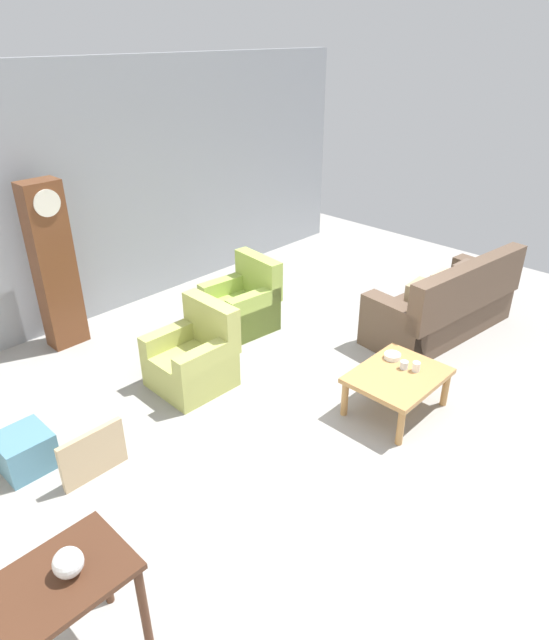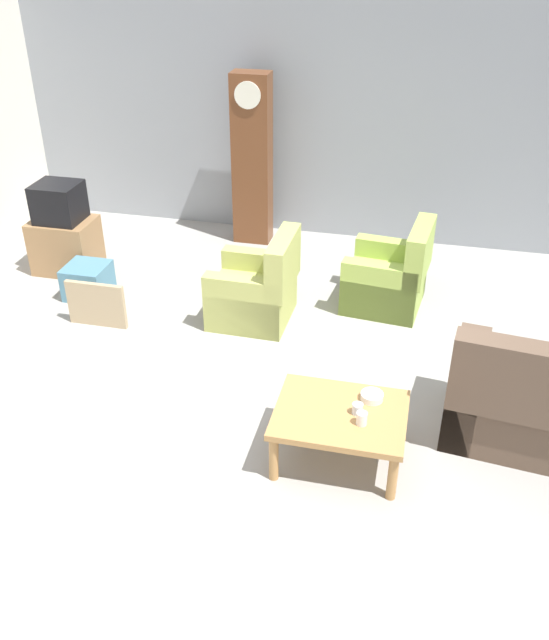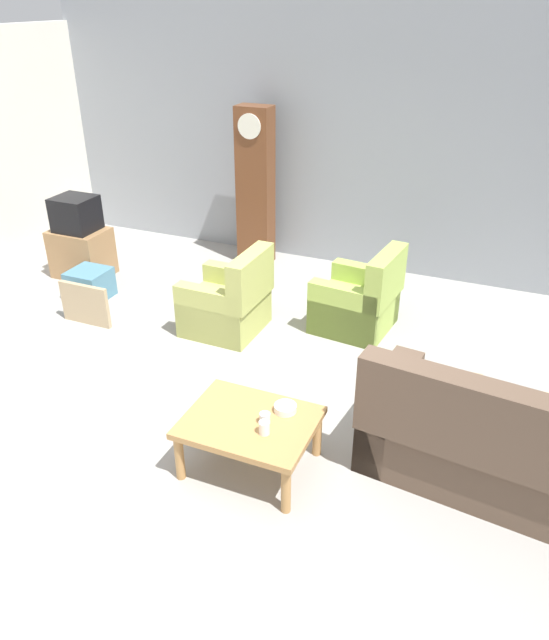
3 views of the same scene
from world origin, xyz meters
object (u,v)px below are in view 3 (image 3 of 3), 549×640
Objects in this scene: armchair_olive_far at (359,303)px; tv_stand_cabinet at (82,253)px; armchair_olive_near at (229,304)px; framed_picture_leaning at (85,304)px; bowl_white_stacked at (285,408)px; tv_crt at (76,214)px; cup_white_porcelain at (264,428)px; storage_box_blue at (90,284)px; cup_blue_rimmed at (265,418)px; couch_floral at (511,453)px; coffee_table_wood at (250,427)px; grandfather_clock at (255,187)px.

armchair_olive_far is 3.63m from tv_stand_cabinet.
armchair_olive_near is at bearing -13.41° from tv_stand_cabinet.
armchair_olive_far is 1.53× the size of framed_picture_leaning.
armchair_olive_near is 2.11m from bowl_white_stacked.
tv_crt is 4.44m from cup_white_porcelain.
storage_box_blue is at bearing -45.51° from tv_crt.
cup_blue_rimmed reaches higher than framed_picture_leaning.
armchair_olive_far is (-1.66, 1.95, -0.05)m from couch_floral.
coffee_table_wood is at bearing -135.12° from bowl_white_stacked.
coffee_table_wood is 0.16m from cup_blue_rimmed.
cup_white_porcelain is at bearing -31.14° from coffee_table_wood.
grandfather_clock is at bearing 115.31° from cup_white_porcelain.
tv_stand_cabinet is at bearing 145.26° from coffee_table_wood.
armchair_olive_far is 2.53m from cup_white_porcelain.
couch_floral is at bearing -20.14° from tv_stand_cabinet.
armchair_olive_far reaches higher than tv_stand_cabinet.
cup_white_porcelain is at bearing -34.59° from tv_stand_cabinet.
armchair_olive_far is at bearing 89.24° from cup_blue_rimmed.
cup_blue_rimmed is at bearing 6.19° from coffee_table_wood.
coffee_table_wood is 9.70× the size of cup_white_porcelain.
tv_crt is 4.34m from cup_blue_rimmed.
tv_stand_cabinet is 1.42× the size of tv_crt.
tv_stand_cabinet is (-5.29, 1.94, -0.05)m from couch_floral.
tv_crt is at bearing 159.86° from couch_floral.
grandfather_clock is at bearing 34.95° from tv_crt.
framed_picture_leaning reaches higher than coffee_table_wood.
grandfather_clock reaches higher than bowl_white_stacked.
storage_box_blue is (-0.37, 0.54, -0.06)m from framed_picture_leaning.
armchair_olive_near is 0.96× the size of coffee_table_wood.
armchair_olive_near is 1.00× the size of armchair_olive_far.
framed_picture_leaning is (-0.98, -2.34, -0.78)m from grandfather_clock.
couch_floral is 2.38× the size of armchair_olive_far.
storage_box_blue is 5.22× the size of cup_blue_rimmed.
armchair_olive_far is 2.31m from grandfather_clock.
couch_floral is 5.01m from storage_box_blue.
tv_stand_cabinet is at bearing 134.49° from storage_box_blue.
coffee_table_wood is 0.30m from bowl_white_stacked.
tv_stand_cabinet is at bearing 129.56° from framed_picture_leaning.
bowl_white_stacked is (0.08, 0.19, -0.01)m from cup_blue_rimmed.
framed_picture_leaning is 7.23× the size of cup_blue_rimmed.
grandfather_clock is 2.40m from storage_box_blue.
armchair_olive_far is 1.92× the size of tv_crt.
couch_floral reaches higher than cup_blue_rimmed.
cup_blue_rimmed reaches higher than storage_box_blue.
storage_box_blue is at bearing 147.42° from coffee_table_wood.
bowl_white_stacked is at bearing 66.03° from cup_blue_rimmed.
tv_stand_cabinet is 4.43m from cup_white_porcelain.
couch_floral reaches higher than armchair_olive_far.
tv_stand_cabinet is at bearing 166.59° from armchair_olive_near.
grandfather_clock reaches higher than armchair_olive_near.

